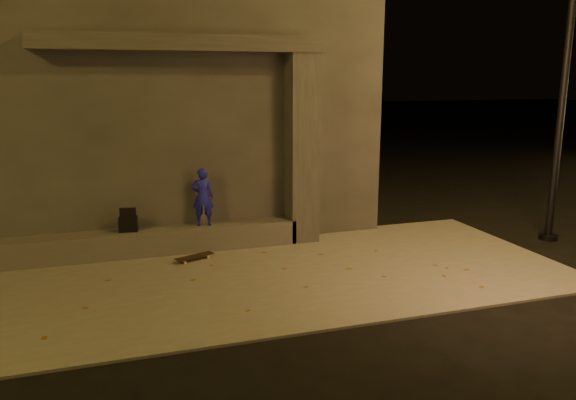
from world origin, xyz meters
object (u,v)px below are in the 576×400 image
object	(u,v)px
skateboarder	(203,197)
skateboard	(195,257)
backpack	(128,223)
column	(302,149)

from	to	relation	value
skateboarder	skateboard	bearing A→B (deg)	77.85
backpack	skateboard	size ratio (longest dim) A/B	0.62
column	skateboard	size ratio (longest dim) A/B	4.97
column	backpack	world-z (taller)	column
skateboarder	skateboard	size ratio (longest dim) A/B	1.50
column	skateboarder	distance (m)	2.10
skateboarder	backpack	bearing A→B (deg)	11.67
backpack	skateboard	bearing A→B (deg)	-21.30
column	backpack	distance (m)	3.50
skateboarder	skateboard	xyz separation A→B (m)	(-0.29, -0.65, -0.93)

